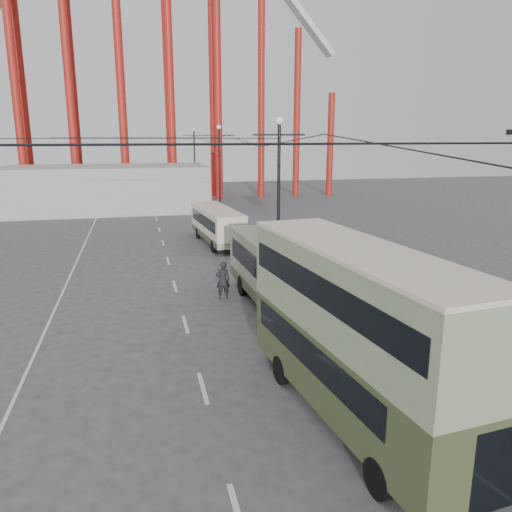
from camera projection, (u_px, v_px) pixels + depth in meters
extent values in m
plane|color=#454547|center=(260.00, 456.00, 13.18)|extent=(160.00, 160.00, 0.00)
cube|color=silver|center=(171.00, 272.00, 30.91)|extent=(0.15, 82.00, 0.01)
cube|color=silver|center=(267.00, 262.00, 33.31)|extent=(0.12, 120.00, 0.01)
cube|color=silver|center=(71.00, 274.00, 30.50)|extent=(0.12, 120.00, 0.01)
cylinder|color=black|center=(279.00, 199.00, 30.41)|extent=(0.20, 0.20, 9.00)
cylinder|color=black|center=(278.00, 266.00, 31.40)|extent=(0.44, 0.44, 0.50)
cube|color=black|center=(279.00, 135.00, 29.52)|extent=(3.20, 0.10, 0.10)
sphere|color=white|center=(279.00, 121.00, 29.33)|extent=(0.44, 0.44, 0.44)
cylinder|color=black|center=(220.00, 173.00, 51.21)|extent=(0.20, 0.20, 9.00)
cylinder|color=black|center=(220.00, 214.00, 52.20)|extent=(0.44, 0.44, 0.50)
cube|color=black|center=(219.00, 135.00, 50.32)|extent=(3.20, 0.10, 0.10)
sphere|color=white|center=(219.00, 127.00, 50.13)|extent=(0.44, 0.44, 0.44)
cylinder|color=black|center=(195.00, 162.00, 72.01)|extent=(0.20, 0.20, 9.00)
cylinder|color=black|center=(196.00, 192.00, 73.00)|extent=(0.44, 0.44, 0.50)
cube|color=black|center=(194.00, 135.00, 71.12)|extent=(3.20, 0.10, 0.10)
sphere|color=white|center=(194.00, 130.00, 70.93)|extent=(0.44, 0.44, 0.44)
cylinder|color=maroon|center=(15.00, 90.00, 58.39)|extent=(1.00, 1.00, 27.00)
cylinder|color=maroon|center=(22.00, 93.00, 62.18)|extent=(1.00, 1.00, 27.00)
cylinder|color=maroon|center=(66.00, 51.00, 58.70)|extent=(1.00, 1.00, 36.00)
cylinder|color=maroon|center=(70.00, 56.00, 62.48)|extent=(1.00, 1.00, 36.00)
cylinder|color=maroon|center=(116.00, 12.00, 59.00)|extent=(1.00, 1.00, 45.00)
cylinder|color=maroon|center=(117.00, 20.00, 62.78)|extent=(1.00, 1.00, 45.00)
cylinder|color=maroon|center=(261.00, 83.00, 65.77)|extent=(0.90, 0.90, 30.00)
cylinder|color=maroon|center=(297.00, 115.00, 67.84)|extent=(0.90, 0.90, 22.00)
cylinder|color=maroon|center=(330.00, 145.00, 69.91)|extent=(0.90, 0.90, 14.00)
cube|color=#B5B5BA|center=(299.00, 11.00, 64.79)|extent=(9.89, 2.00, 10.87)
cube|color=#A9A9A4|center=(107.00, 189.00, 55.67)|extent=(22.00, 10.00, 5.00)
cube|color=#3E4626|center=(353.00, 369.00, 14.54)|extent=(3.52, 10.00, 2.15)
cube|color=black|center=(354.00, 355.00, 14.44)|extent=(3.34, 8.06, 0.88)
cube|color=gray|center=(355.00, 330.00, 14.26)|extent=(3.54, 10.00, 0.29)
cube|color=gray|center=(357.00, 289.00, 13.97)|extent=(3.52, 10.00, 2.15)
cube|color=black|center=(357.00, 285.00, 13.95)|extent=(3.50, 9.42, 0.83)
cube|color=beige|center=(359.00, 249.00, 13.70)|extent=(3.54, 10.00, 0.12)
cylinder|color=black|center=(282.00, 370.00, 16.95)|extent=(0.38, 1.00, 0.98)
cylinder|color=black|center=(339.00, 360.00, 17.68)|extent=(0.38, 1.00, 0.98)
cylinder|color=black|center=(379.00, 478.00, 11.58)|extent=(0.38, 1.00, 0.98)
cylinder|color=black|center=(456.00, 458.00, 12.31)|extent=(0.38, 1.00, 0.98)
cube|color=gray|center=(286.00, 277.00, 23.08)|extent=(3.08, 11.87, 2.57)
cube|color=black|center=(286.00, 268.00, 22.98)|extent=(3.08, 10.58, 1.02)
cube|color=#3E4626|center=(286.00, 298.00, 23.32)|extent=(3.11, 11.87, 0.54)
cube|color=gray|center=(287.00, 248.00, 22.76)|extent=(3.10, 11.87, 0.17)
cylinder|color=black|center=(244.00, 286.00, 26.19)|extent=(0.34, 1.08, 1.07)
cylinder|color=black|center=(287.00, 283.00, 26.81)|extent=(0.34, 1.08, 1.07)
cylinder|color=black|center=(287.00, 337.00, 19.57)|extent=(0.34, 1.08, 1.07)
cylinder|color=black|center=(344.00, 331.00, 20.19)|extent=(0.34, 1.08, 1.07)
cube|color=beige|center=(217.00, 224.00, 38.84)|extent=(3.00, 9.08, 2.14)
cube|color=black|center=(217.00, 219.00, 38.76)|extent=(2.94, 8.01, 0.85)
cube|color=#3E4626|center=(217.00, 235.00, 39.04)|extent=(3.03, 9.08, 0.45)
cube|color=beige|center=(217.00, 209.00, 38.57)|extent=(3.02, 9.08, 0.14)
cylinder|color=black|center=(199.00, 233.00, 40.93)|extent=(0.33, 0.91, 0.89)
cylinder|color=black|center=(222.00, 232.00, 41.55)|extent=(0.33, 0.91, 0.89)
cylinder|color=black|center=(213.00, 246.00, 36.32)|extent=(0.33, 0.91, 0.89)
cylinder|color=black|center=(239.00, 244.00, 36.94)|extent=(0.33, 0.91, 0.89)
imported|color=black|center=(223.00, 280.00, 25.67)|extent=(0.75, 0.51, 2.00)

